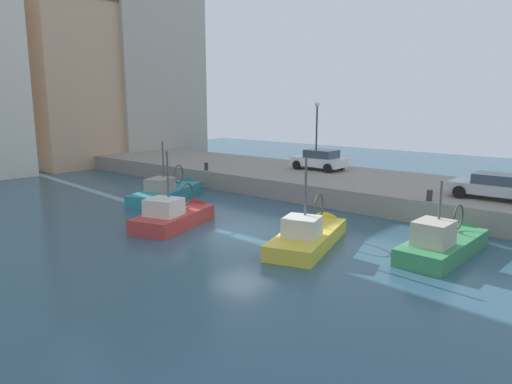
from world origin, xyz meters
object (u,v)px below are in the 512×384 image
at_px(fishing_boat_yellow, 311,240).
at_px(parked_car_white, 320,159).
at_px(fishing_boat_teal, 170,196).
at_px(mooring_bollard_mid, 206,167).
at_px(fishing_boat_red, 178,221).
at_px(parked_car_silver, 496,186).
at_px(mooring_bollard_south, 430,195).
at_px(quay_streetlamp, 317,124).
at_px(fishing_boat_green, 446,250).

relative_size(fishing_boat_yellow, parked_car_white, 1.73).
distance_m(fishing_boat_teal, mooring_bollard_mid, 4.58).
relative_size(fishing_boat_red, parked_car_silver, 1.39).
distance_m(fishing_boat_yellow, mooring_bollard_south, 7.17).
bearing_deg(mooring_bollard_mid, mooring_bollard_south, -90.00).
bearing_deg(fishing_boat_teal, quay_streetlamp, -24.64).
xyz_separation_m(fishing_boat_red, parked_car_silver, (10.73, -11.99, 1.74)).
distance_m(parked_car_white, mooring_bollard_south, 11.46).
distance_m(parked_car_silver, quay_streetlamp, 13.40).
height_order(fishing_boat_red, quay_streetlamp, quay_streetlamp).
distance_m(mooring_bollard_mid, quay_streetlamp, 8.48).
bearing_deg(mooring_bollard_south, parked_car_white, 61.16).
xyz_separation_m(fishing_boat_yellow, quay_streetlamp, (12.14, 7.72, 4.34)).
bearing_deg(fishing_boat_teal, fishing_boat_red, -126.06).
xyz_separation_m(fishing_boat_yellow, parked_car_silver, (9.08, -5.07, 1.76)).
distance_m(fishing_boat_green, fishing_boat_teal, 17.25).
xyz_separation_m(fishing_boat_red, quay_streetlamp, (13.79, 0.80, 4.32)).
bearing_deg(fishing_boat_yellow, fishing_boat_teal, 79.61).
distance_m(mooring_bollard_south, mooring_bollard_mid, 16.00).
distance_m(fishing_boat_yellow, fishing_boat_red, 7.11).
height_order(fishing_boat_green, parked_car_white, fishing_boat_green).
relative_size(fishing_boat_yellow, fishing_boat_red, 1.15).
distance_m(fishing_boat_red, parked_car_white, 13.78).
bearing_deg(parked_car_white, fishing_boat_yellow, -148.64).
distance_m(fishing_boat_yellow, quay_streetlamp, 15.03).
relative_size(parked_car_silver, parked_car_white, 1.08).
bearing_deg(mooring_bollard_mid, parked_car_white, -47.25).
height_order(parked_car_white, mooring_bollard_south, parked_car_white).
relative_size(mooring_bollard_mid, quay_streetlamp, 0.11).
distance_m(parked_car_silver, parked_car_white, 12.73).
bearing_deg(fishing_boat_yellow, fishing_boat_green, -64.30).
bearing_deg(mooring_bollard_south, fishing_boat_teal, 105.84).
distance_m(fishing_boat_yellow, fishing_boat_teal, 12.47).
height_order(parked_car_white, quay_streetlamp, quay_streetlamp).
relative_size(fishing_boat_teal, parked_car_white, 1.85).
bearing_deg(parked_car_white, fishing_boat_teal, 153.16).
bearing_deg(mooring_bollard_south, quay_streetlamp, 61.55).
height_order(mooring_bollard_south, mooring_bollard_mid, same).
distance_m(fishing_boat_yellow, parked_car_silver, 10.55).
height_order(fishing_boat_yellow, parked_car_silver, fishing_boat_yellow).
xyz_separation_m(parked_car_silver, mooring_bollard_south, (-2.59, 2.36, -0.40)).
xyz_separation_m(parked_car_silver, mooring_bollard_mid, (-2.59, 18.36, -0.40)).
height_order(fishing_boat_red, mooring_bollard_south, fishing_boat_red).
xyz_separation_m(parked_car_white, mooring_bollard_south, (-5.52, -10.03, -0.46)).
height_order(fishing_boat_green, quay_streetlamp, quay_streetlamp).
bearing_deg(mooring_bollard_mid, fishing_boat_teal, -166.34).
relative_size(parked_car_silver, mooring_bollard_mid, 7.56).
relative_size(mooring_bollard_south, mooring_bollard_mid, 1.00).
relative_size(fishing_boat_teal, mooring_bollard_mid, 12.88).
xyz_separation_m(fishing_boat_red, mooring_bollard_mid, (8.14, 6.38, 1.34)).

